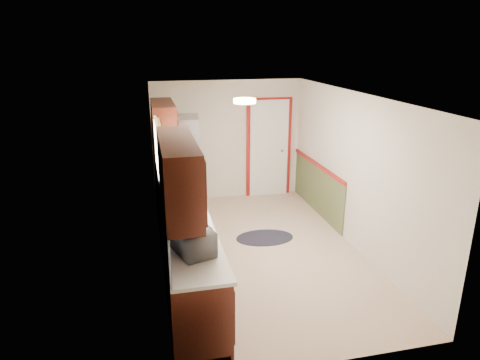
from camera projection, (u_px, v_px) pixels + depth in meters
name	position (u px, v px, depth m)	size (l,w,h in m)	color
room_shell	(261.00, 178.00, 6.29)	(3.20, 5.20, 2.52)	tan
kitchen_run	(180.00, 217.00, 5.88)	(0.63, 4.00, 2.20)	#3E150E
back_wall_trim	(279.00, 156.00, 8.64)	(1.12, 2.30, 2.08)	maroon
ceiling_fixture	(245.00, 101.00, 5.68)	(0.30, 0.30, 0.06)	#FFD88C
microwave	(193.00, 237.00, 4.58)	(0.52, 0.29, 0.35)	white
refrigerator	(180.00, 164.00, 8.07)	(0.82, 0.79, 1.80)	#B7B7BC
rug	(265.00, 238.00, 7.10)	(0.96, 0.62, 0.01)	black
cooktop	(174.00, 174.00, 7.31)	(0.55, 0.66, 0.02)	black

